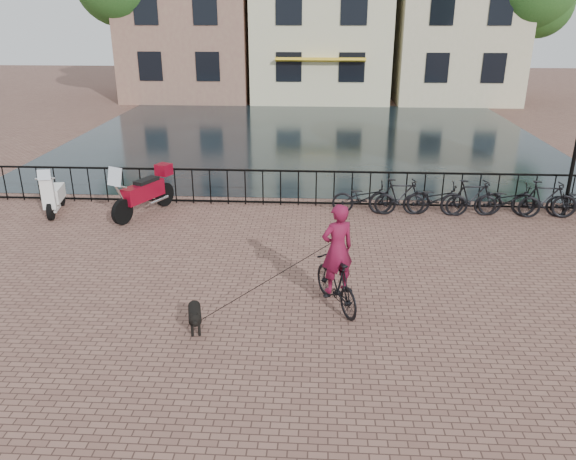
# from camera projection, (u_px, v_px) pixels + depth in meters

# --- Properties ---
(ground) EXTENTS (100.00, 100.00, 0.00)m
(ground) POSITION_uv_depth(u_px,v_px,m) (277.00, 376.00, 8.49)
(ground) COLOR brown
(ground) RESTS_ON ground
(canal_water) EXTENTS (20.00, 20.00, 0.00)m
(canal_water) POSITION_uv_depth(u_px,v_px,m) (307.00, 137.00, 24.57)
(canal_water) COLOR black
(canal_water) RESTS_ON ground
(railing) EXTENTS (20.00, 0.05, 1.02)m
(railing) POSITION_uv_depth(u_px,v_px,m) (298.00, 188.00, 15.74)
(railing) COLOR black
(railing) RESTS_ON ground
(cyclist) EXTENTS (1.16, 1.77, 2.36)m
(cyclist) POSITION_uv_depth(u_px,v_px,m) (337.00, 263.00, 10.15)
(cyclist) COLOR black
(cyclist) RESTS_ON ground
(dog) EXTENTS (0.44, 0.82, 0.53)m
(dog) POSITION_uv_depth(u_px,v_px,m) (195.00, 317.00, 9.60)
(dog) COLOR black
(dog) RESTS_ON ground
(motorcycle) EXTENTS (1.38, 2.21, 1.56)m
(motorcycle) POSITION_uv_depth(u_px,v_px,m) (143.00, 187.00, 14.92)
(motorcycle) COLOR maroon
(motorcycle) RESTS_ON ground
(scooter) EXTENTS (0.73, 1.58, 1.41)m
(scooter) POSITION_uv_depth(u_px,v_px,m) (53.00, 188.00, 15.11)
(scooter) COLOR white
(scooter) RESTS_ON ground
(parked_bike_0) EXTENTS (1.75, 0.69, 0.90)m
(parked_bike_0) POSITION_uv_depth(u_px,v_px,m) (364.00, 198.00, 15.11)
(parked_bike_0) COLOR black
(parked_bike_0) RESTS_ON ground
(parked_bike_1) EXTENTS (1.68, 0.53, 1.00)m
(parked_bike_1) POSITION_uv_depth(u_px,v_px,m) (400.00, 197.00, 15.04)
(parked_bike_1) COLOR black
(parked_bike_1) RESTS_ON ground
(parked_bike_2) EXTENTS (1.74, 0.68, 0.90)m
(parked_bike_2) POSITION_uv_depth(u_px,v_px,m) (435.00, 199.00, 15.00)
(parked_bike_2) COLOR black
(parked_bike_2) RESTS_ON ground
(parked_bike_3) EXTENTS (1.70, 0.61, 1.00)m
(parked_bike_3) POSITION_uv_depth(u_px,v_px,m) (472.00, 198.00, 14.93)
(parked_bike_3) COLOR black
(parked_bike_3) RESTS_ON ground
(parked_bike_4) EXTENTS (1.76, 0.73, 0.90)m
(parked_bike_4) POSITION_uv_depth(u_px,v_px,m) (508.00, 200.00, 14.90)
(parked_bike_4) COLOR black
(parked_bike_4) RESTS_ON ground
(parked_bike_5) EXTENTS (1.71, 0.65, 1.00)m
(parked_bike_5) POSITION_uv_depth(u_px,v_px,m) (545.00, 199.00, 14.83)
(parked_bike_5) COLOR black
(parked_bike_5) RESTS_ON ground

